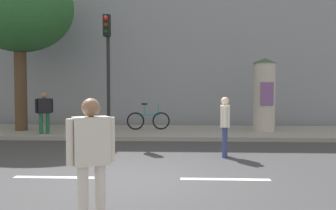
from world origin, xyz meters
TOP-DOWN VIEW (x-y plane):
  - ground_plane at (0.00, 0.00)m, footprint 80.00×80.00m
  - sidewalk_curb at (0.00, 7.00)m, footprint 36.00×4.00m
  - lane_markings at (-0.00, 0.00)m, footprint 25.80×0.16m
  - building_backdrop at (0.00, 12.00)m, footprint 36.00×5.00m
  - traffic_light at (-1.82, 5.24)m, footprint 0.24×0.45m
  - poster_column at (4.09, 6.96)m, footprint 0.93×0.93m
  - street_tree at (-5.67, 6.64)m, footprint 4.23×4.23m
  - pedestrian_in_dark_shirt at (1.98, 2.31)m, footprint 0.29×0.62m
  - pedestrian_near_pole at (-0.29, -2.62)m, footprint 0.55×0.43m
  - pedestrian_with_backpack at (-4.29, 5.61)m, footprint 0.55×0.47m
  - bicycle_leaning at (-0.58, 7.16)m, footprint 1.76×0.29m

SIDE VIEW (x-z plane):
  - ground_plane at x=0.00m, z-range 0.00..0.00m
  - lane_markings at x=0.00m, z-range 0.00..0.01m
  - sidewalk_curb at x=0.00m, z-range 0.00..0.15m
  - bicycle_leaning at x=-0.58m, z-range -0.01..1.08m
  - pedestrian_in_dark_shirt at x=1.98m, z-range 0.14..1.74m
  - pedestrian_near_pole at x=-0.29m, z-range 0.15..1.85m
  - pedestrian_with_backpack at x=-4.29m, z-range 0.28..1.82m
  - poster_column at x=4.09m, z-range 0.17..3.07m
  - traffic_light at x=-1.82m, z-range 0.89..5.16m
  - building_backdrop at x=0.00m, z-range 0.00..9.72m
  - street_tree at x=-5.67m, z-range 1.69..8.44m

